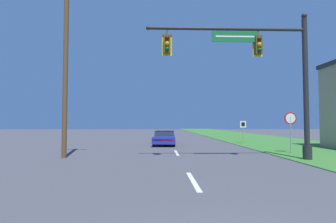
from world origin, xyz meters
The scene contains 7 objects.
grass_verge_right centered at (10.50, 30.00, 0.02)m, with size 10.00×110.00×0.04m.
road_center_line centered at (0.00, 22.00, 0.01)m, with size 0.16×34.80×0.01m.
signal_mast centered at (4.39, 10.60, 4.54)m, with size 8.39×0.47×7.51m.
car_ahead centered at (-0.62, 20.14, 0.61)m, with size 2.10×4.78×1.19m.
stop_sign centered at (7.04, 13.49, 1.86)m, with size 0.76×0.07×2.50m.
route_sign_post centered at (6.52, 21.08, 1.53)m, with size 0.55×0.06×2.03m.
utility_pole_near centered at (-6.20, 11.85, 5.22)m, with size 1.80×0.26×10.11m.
Camera 1 is at (-1.09, -2.44, 1.85)m, focal length 28.00 mm.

